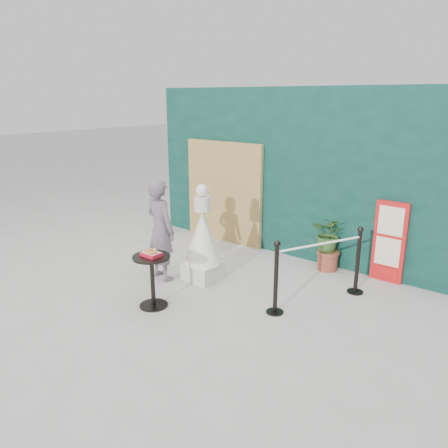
% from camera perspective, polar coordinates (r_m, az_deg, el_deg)
% --- Properties ---
extents(ground, '(60.00, 60.00, 0.00)m').
position_cam_1_polar(ground, '(6.08, -7.23, -11.61)').
color(ground, '#ADAAA5').
rests_on(ground, ground).
extents(back_wall, '(6.00, 0.30, 3.00)m').
position_cam_1_polar(back_wall, '(7.99, 8.82, 6.54)').
color(back_wall, '#0A2D26').
rests_on(back_wall, ground).
extents(bamboo_fence, '(1.80, 0.08, 2.00)m').
position_cam_1_polar(bamboo_fence, '(8.69, -0.04, 4.16)').
color(bamboo_fence, tan).
rests_on(bamboo_fence, ground).
extents(woman, '(0.65, 0.47, 1.63)m').
position_cam_1_polar(woman, '(6.95, -8.29, -0.76)').
color(woman, '#63555D').
rests_on(woman, ground).
extents(menu_board, '(0.50, 0.07, 1.30)m').
position_cam_1_polar(menu_board, '(7.28, 20.76, -2.24)').
color(menu_board, red).
rests_on(menu_board, ground).
extents(statue, '(0.61, 0.61, 1.55)m').
position_cam_1_polar(statue, '(6.89, -2.80, -2.32)').
color(statue, silver).
rests_on(statue, ground).
extents(cafe_table, '(0.52, 0.52, 0.75)m').
position_cam_1_polar(cafe_table, '(6.13, -9.37, -6.34)').
color(cafe_table, black).
rests_on(cafe_table, ground).
extents(food_basket, '(0.26, 0.19, 0.11)m').
position_cam_1_polar(food_basket, '(6.02, -9.46, -3.80)').
color(food_basket, red).
rests_on(food_basket, cafe_table).
extents(planter, '(0.56, 0.48, 0.95)m').
position_cam_1_polar(planter, '(7.50, 13.56, -1.89)').
color(planter, '#974531').
rests_on(planter, ground).
extents(stanchion_barrier, '(0.84, 1.54, 1.03)m').
position_cam_1_polar(stanchion_barrier, '(6.30, 12.29, -5.89)').
color(stanchion_barrier, black).
rests_on(stanchion_barrier, ground).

